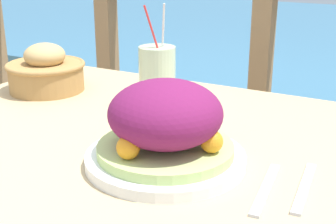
{
  "coord_description": "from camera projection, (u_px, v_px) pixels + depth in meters",
  "views": [
    {
      "loc": [
        0.5,
        -0.75,
        1.15
      ],
      "look_at": [
        0.07,
        0.03,
        0.84
      ],
      "focal_mm": 50.0,
      "sensor_mm": 36.0,
      "label": 1
    }
  ],
  "objects": [
    {
      "name": "patio_table",
      "position": [
        132.0,
        182.0,
        1.0
      ],
      "size": [
        1.1,
        0.9,
        0.78
      ],
      "color": "tan",
      "rests_on": "ground_plane"
    },
    {
      "name": "railing_fence",
      "position": [
        261.0,
        65.0,
        1.7
      ],
      "size": [
        2.8,
        0.08,
        1.09
      ],
      "color": "#937551",
      "rests_on": "ground_plane"
    },
    {
      "name": "bread_basket",
      "position": [
        46.0,
        72.0,
        1.27
      ],
      "size": [
        0.21,
        0.21,
        0.13
      ],
      "color": "#AD7F47",
      "rests_on": "patio_table"
    },
    {
      "name": "knife",
      "position": [
        304.0,
        187.0,
        0.76
      ],
      "size": [
        0.03,
        0.18,
        0.0
      ],
      "color": "silver",
      "rests_on": "patio_table"
    },
    {
      "name": "fork",
      "position": [
        266.0,
        189.0,
        0.76
      ],
      "size": [
        0.04,
        0.18,
        0.0
      ],
      "color": "silver",
      "rests_on": "patio_table"
    },
    {
      "name": "drink_glass",
      "position": [
        157.0,
        76.0,
        1.14
      ],
      "size": [
        0.09,
        0.09,
        0.25
      ],
      "color": "beige",
      "rests_on": "patio_table"
    },
    {
      "name": "salad_plate",
      "position": [
        165.0,
        129.0,
        0.83
      ],
      "size": [
        0.29,
        0.29,
        0.16
      ],
      "color": "white",
      "rests_on": "patio_table"
    }
  ]
}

